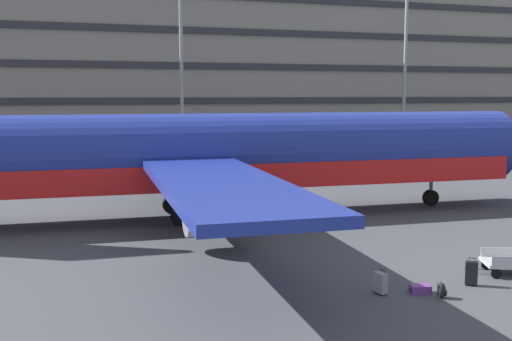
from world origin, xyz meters
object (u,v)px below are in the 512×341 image
(airliner, at_px, (194,156))
(suitcase_laid_flat, at_px, (380,283))
(suitcase_teal, at_px, (420,289))
(suitcase_navy, at_px, (471,273))
(backpack_scuffed, at_px, (442,291))

(airliner, distance_m, suitcase_laid_flat, 14.45)
(suitcase_laid_flat, bearing_deg, suitcase_teal, -14.91)
(airliner, relative_size, suitcase_teal, 58.21)
(suitcase_teal, relative_size, suitcase_navy, 0.76)
(airliner, height_order, backpack_scuffed, airliner)
(suitcase_navy, relative_size, backpack_scuffed, 1.73)
(backpack_scuffed, bearing_deg, suitcase_teal, 121.58)
(backpack_scuffed, bearing_deg, airliner, 107.88)
(suitcase_teal, bearing_deg, airliner, 107.20)
(suitcase_navy, distance_m, suitcase_laid_flat, 3.36)
(suitcase_teal, bearing_deg, suitcase_laid_flat, 165.09)
(suitcase_teal, distance_m, backpack_scuffed, 0.75)
(airliner, distance_m, suitcase_teal, 15.14)
(suitcase_teal, xyz_separation_m, backpack_scuffed, (0.39, -0.63, 0.10))
(airliner, relative_size, suitcase_navy, 44.35)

